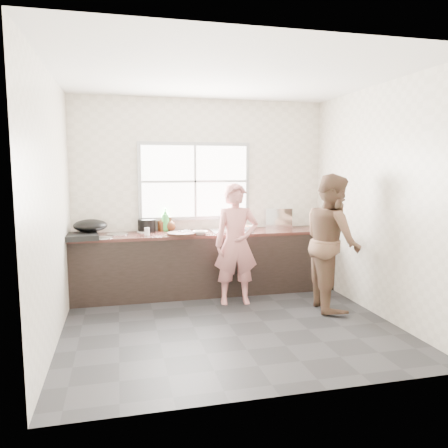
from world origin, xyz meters
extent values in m
cube|color=#252528|center=(0.00, 0.00, -0.01)|extent=(3.60, 3.20, 0.01)
cube|color=silver|center=(0.00, 0.00, 2.71)|extent=(3.60, 3.20, 0.01)
cube|color=beige|center=(0.00, 1.60, 1.35)|extent=(3.60, 0.01, 2.70)
cube|color=silver|center=(-1.80, 0.00, 1.35)|extent=(0.01, 3.20, 2.70)
cube|color=silver|center=(1.80, 0.00, 1.35)|extent=(0.01, 3.20, 2.70)
cube|color=silver|center=(0.00, -1.60, 1.35)|extent=(3.60, 0.01, 2.70)
cube|color=black|center=(0.00, 1.29, 0.41)|extent=(3.60, 0.62, 0.82)
cube|color=#371B16|center=(0.00, 1.29, 0.84)|extent=(3.60, 0.64, 0.04)
cube|color=silver|center=(0.35, 1.29, 0.86)|extent=(0.55, 0.45, 0.02)
cylinder|color=silver|center=(0.35, 1.49, 1.01)|extent=(0.02, 0.02, 0.30)
cube|color=#9EA0A5|center=(-0.10, 1.59, 1.55)|extent=(1.60, 0.05, 1.10)
cube|color=white|center=(-0.10, 1.57, 1.55)|extent=(1.50, 0.01, 1.00)
imported|color=tan|center=(0.28, 0.74, 0.72)|extent=(0.56, 0.40, 1.45)
imported|color=brown|center=(1.39, 0.28, 0.84)|extent=(0.74, 0.89, 1.68)
cylinder|color=black|center=(-0.37, 1.08, 0.88)|extent=(0.40, 0.40, 0.04)
cube|color=#A7A8AE|center=(-0.32, 1.18, 0.90)|extent=(0.19, 0.19, 0.01)
imported|color=silver|center=(-0.12, 1.08, 0.89)|extent=(0.26, 0.26, 0.05)
imported|color=silver|center=(0.58, 1.31, 0.89)|extent=(0.22, 0.22, 0.06)
imported|color=silver|center=(0.26, 1.08, 0.89)|extent=(0.21, 0.21, 0.06)
cylinder|color=black|center=(-0.80, 1.50, 0.95)|extent=(0.28, 0.28, 0.18)
cylinder|color=silver|center=(-0.83, 1.49, 0.87)|extent=(0.24, 0.24, 0.02)
imported|color=green|center=(-0.54, 1.52, 1.02)|extent=(0.15, 0.15, 0.33)
imported|color=#4D2813|center=(-0.58, 1.52, 0.95)|extent=(0.11, 0.11, 0.19)
imported|color=#502B14|center=(-0.47, 1.52, 0.95)|extent=(0.17, 0.17, 0.18)
cylinder|color=silver|center=(-0.81, 1.20, 0.91)|extent=(0.09, 0.09, 0.10)
cube|color=black|center=(-1.65, 1.08, 0.89)|extent=(0.48, 0.48, 0.07)
ellipsoid|color=black|center=(-1.53, 1.26, 1.00)|extent=(0.43, 0.43, 0.16)
cube|color=silver|center=(1.13, 1.52, 1.01)|extent=(0.43, 0.33, 0.29)
cylinder|color=silver|center=(-1.37, 1.08, 0.87)|extent=(0.26, 0.26, 0.01)
cylinder|color=#A5A7AB|center=(-1.19, 1.33, 0.87)|extent=(0.29, 0.29, 0.01)
camera|label=1|loc=(-1.16, -4.56, 1.75)|focal=35.00mm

